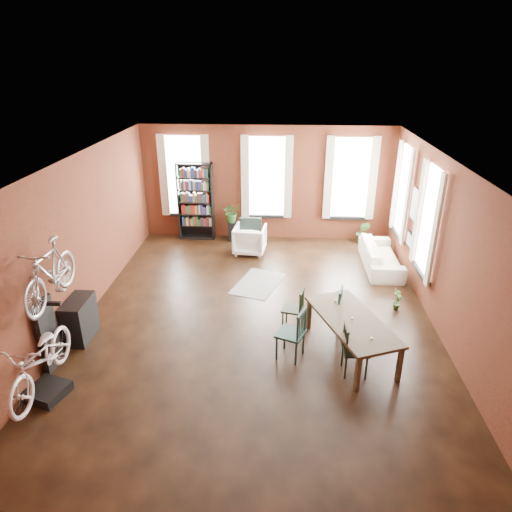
# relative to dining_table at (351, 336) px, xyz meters

# --- Properties ---
(room) EXTENTS (9.00, 9.04, 3.22)m
(room) POSITION_rel_dining_table_xyz_m (-1.47, 1.69, 1.79)
(room) COLOR black
(room) RESTS_ON ground
(dining_table) EXTENTS (1.59, 2.21, 0.69)m
(dining_table) POSITION_rel_dining_table_xyz_m (0.00, 0.00, 0.00)
(dining_table) COLOR #4D412E
(dining_table) RESTS_ON ground
(dining_chair_a) EXTENTS (0.58, 0.58, 0.97)m
(dining_chair_a) POSITION_rel_dining_table_xyz_m (-1.07, -0.20, 0.14)
(dining_chair_a) COLOR #1B3D3A
(dining_chair_a) RESTS_ON ground
(dining_chair_b) EXTENTS (0.47, 0.47, 0.84)m
(dining_chair_b) POSITION_rel_dining_table_xyz_m (-1.02, 0.76, 0.08)
(dining_chair_b) COLOR #202E1B
(dining_chair_b) RESTS_ON ground
(dining_chair_c) EXTENTS (0.43, 0.43, 0.91)m
(dining_chair_c) POSITION_rel_dining_table_xyz_m (-0.00, -0.57, 0.11)
(dining_chair_c) COLOR black
(dining_chair_c) RESTS_ON ground
(dining_chair_d) EXTENTS (0.51, 0.51, 0.91)m
(dining_chair_d) POSITION_rel_dining_table_xyz_m (0.04, 0.63, 0.11)
(dining_chair_d) COLOR #1B3A3D
(dining_chair_d) RESTS_ON ground
(bookshelf) EXTENTS (1.00, 0.32, 2.20)m
(bookshelf) POSITION_rel_dining_table_xyz_m (-3.72, 5.37, 0.76)
(bookshelf) COLOR black
(bookshelf) RESTS_ON ground
(white_armchair) EXTENTS (0.88, 0.83, 0.83)m
(white_armchair) POSITION_rel_dining_table_xyz_m (-2.12, 4.38, 0.07)
(white_armchair) COLOR white
(white_armchair) RESTS_ON ground
(cream_sofa) EXTENTS (0.61, 2.08, 0.81)m
(cream_sofa) POSITION_rel_dining_table_xyz_m (1.23, 3.67, 0.06)
(cream_sofa) COLOR beige
(cream_sofa) RESTS_ON ground
(striped_rug) EXTENTS (1.31, 1.65, 0.01)m
(striped_rug) POSITION_rel_dining_table_xyz_m (-1.80, 2.57, -0.34)
(striped_rug) COLOR black
(striped_rug) RESTS_ON ground
(bike_trainer) EXTENTS (0.69, 0.69, 0.16)m
(bike_trainer) POSITION_rel_dining_table_xyz_m (-4.89, -1.45, -0.26)
(bike_trainer) COLOR black
(bike_trainer) RESTS_ON ground
(bike_wall_rack) EXTENTS (0.16, 0.60, 1.30)m
(bike_wall_rack) POSITION_rel_dining_table_xyz_m (-5.12, -0.73, 0.31)
(bike_wall_rack) COLOR black
(bike_wall_rack) RESTS_ON ground
(console_table) EXTENTS (0.40, 0.80, 0.80)m
(console_table) POSITION_rel_dining_table_xyz_m (-5.00, 0.17, 0.06)
(console_table) COLOR black
(console_table) RESTS_ON ground
(plant_stand) EXTENTS (0.28, 0.28, 0.55)m
(plant_stand) POSITION_rel_dining_table_xyz_m (-2.67, 5.28, -0.07)
(plant_stand) COLOR black
(plant_stand) RESTS_ON ground
(plant_by_sofa) EXTENTS (0.57, 0.75, 0.30)m
(plant_by_sofa) POSITION_rel_dining_table_xyz_m (1.01, 5.22, -0.19)
(plant_by_sofa) COLOR #376227
(plant_by_sofa) RESTS_ON ground
(plant_small) EXTENTS (0.53, 0.50, 0.17)m
(plant_small) POSITION_rel_dining_table_xyz_m (1.17, 1.55, -0.26)
(plant_small) COLOR #2E5020
(plant_small) RESTS_ON ground
(bicycle_floor) EXTENTS (0.68, 1.01, 1.91)m
(bicycle_floor) POSITION_rel_dining_table_xyz_m (-4.89, -1.41, 0.77)
(bicycle_floor) COLOR silver
(bicycle_floor) RESTS_ON bike_trainer
(bicycle_hung) EXTENTS (0.47, 1.00, 1.66)m
(bicycle_hung) POSITION_rel_dining_table_xyz_m (-4.87, -0.73, 1.79)
(bicycle_hung) COLOR #A5A8AD
(bicycle_hung) RESTS_ON bike_wall_rack
(plant_on_stand) EXTENTS (0.63, 0.67, 0.44)m
(plant_on_stand) POSITION_rel_dining_table_xyz_m (-2.70, 5.29, 0.42)
(plant_on_stand) COLOR #2C5F26
(plant_on_stand) RESTS_ON plant_stand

